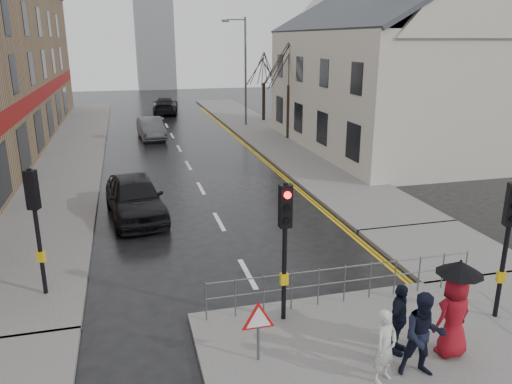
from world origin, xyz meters
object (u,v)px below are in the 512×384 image
pedestrian_d (399,319)px  car_mid (151,128)px  pedestrian_b (424,335)px  car_parked (135,197)px  pedestrian_with_umbrella (455,306)px  pedestrian_a (385,346)px

pedestrian_d → car_mid: (-3.60, 26.50, -0.22)m
pedestrian_b → car_parked: bearing=130.7°
pedestrian_with_umbrella → pedestrian_d: 1.18m
pedestrian_b → pedestrian_d: bearing=111.6°
pedestrian_b → car_mid: pedestrian_b is taller
pedestrian_with_umbrella → car_parked: size_ratio=0.45×
pedestrian_b → car_mid: size_ratio=0.41×
pedestrian_b → car_mid: (-3.68, 27.29, -0.32)m
pedestrian_with_umbrella → pedestrian_a: bearing=-167.2°
pedestrian_b → pedestrian_with_umbrella: 1.11m
car_mid → pedestrian_a: bearing=-88.7°
pedestrian_d → car_mid: 26.74m
pedestrian_a → pedestrian_d: pedestrian_d is taller
pedestrian_b → pedestrian_a: bearing=-166.6°
pedestrian_d → pedestrian_with_umbrella: bearing=-62.0°
pedestrian_b → pedestrian_with_umbrella: size_ratio=0.83×
pedestrian_with_umbrella → pedestrian_d: (-1.07, 0.35, -0.36)m
car_mid → pedestrian_with_umbrella: bearing=-84.9°
pedestrian_b → car_mid: bearing=113.5°
pedestrian_a → pedestrian_with_umbrella: size_ratio=0.70×
pedestrian_a → pedestrian_b: bearing=-28.4°
pedestrian_with_umbrella → car_parked: 12.43m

